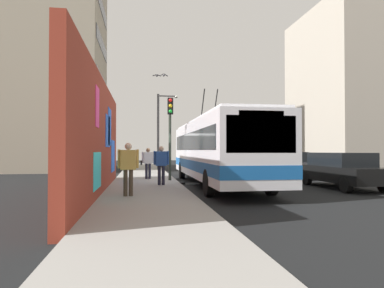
% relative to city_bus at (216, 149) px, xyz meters
% --- Properties ---
extents(ground_plane, '(80.00, 80.00, 0.00)m').
position_rel_city_bus_xyz_m(ground_plane, '(1.20, 1.80, -1.75)').
color(ground_plane, black).
extents(sidewalk_slab, '(48.00, 3.20, 0.15)m').
position_rel_city_bus_xyz_m(sidewalk_slab, '(1.20, 3.40, -1.67)').
color(sidewalk_slab, gray).
rests_on(sidewalk_slab, ground_plane).
extents(graffiti_wall, '(13.05, 0.32, 4.28)m').
position_rel_city_bus_xyz_m(graffiti_wall, '(-3.25, 5.15, 0.39)').
color(graffiti_wall, maroon).
rests_on(graffiti_wall, ground_plane).
extents(building_far_left, '(9.20, 8.06, 20.85)m').
position_rel_city_bus_xyz_m(building_far_left, '(14.06, 11.00, 8.67)').
color(building_far_left, '#9E937F').
rests_on(building_far_left, ground_plane).
extents(building_far_right, '(10.94, 6.78, 14.68)m').
position_rel_city_bus_xyz_m(building_far_right, '(13.27, -15.20, 5.59)').
color(building_far_right, '#B2A899').
rests_on(building_far_right, ground_plane).
extents(city_bus, '(12.62, 2.66, 4.91)m').
position_rel_city_bus_xyz_m(city_bus, '(0.00, 0.00, 0.00)').
color(city_bus, silver).
rests_on(city_bus, ground_plane).
extents(parked_car_black, '(4.84, 1.88, 1.58)m').
position_rel_city_bus_xyz_m(parked_car_black, '(-2.19, -5.20, -0.91)').
color(parked_car_black, black).
rests_on(parked_car_black, ground_plane).
extents(parked_car_dark_gray, '(4.85, 1.92, 1.58)m').
position_rel_city_bus_xyz_m(parked_car_dark_gray, '(3.74, -5.20, -0.91)').
color(parked_car_dark_gray, '#38383D').
rests_on(parked_car_dark_gray, ground_plane).
extents(parked_car_champagne, '(4.77, 1.94, 1.58)m').
position_rel_city_bus_xyz_m(parked_car_champagne, '(9.74, -5.20, -0.91)').
color(parked_car_champagne, '#C6B793').
rests_on(parked_car_champagne, ground_plane).
extents(parked_car_silver, '(4.77, 1.93, 1.58)m').
position_rel_city_bus_xyz_m(parked_car_silver, '(15.26, -5.20, -0.91)').
color(parked_car_silver, '#B7B7BC').
rests_on(parked_car_silver, ground_plane).
extents(pedestrian_near_wall, '(0.24, 0.71, 1.79)m').
position_rel_city_bus_xyz_m(pedestrian_near_wall, '(-4.58, 4.06, -0.53)').
color(pedestrian_near_wall, '#3F3326').
rests_on(pedestrian_near_wall, sidewalk_slab).
extents(pedestrian_midblock, '(0.22, 0.74, 1.65)m').
position_rel_city_bus_xyz_m(pedestrian_midblock, '(2.27, 3.25, -0.63)').
color(pedestrian_midblock, '#1E1E2D').
rests_on(pedestrian_midblock, sidewalk_slab).
extents(pedestrian_at_curb, '(0.23, 0.69, 1.72)m').
position_rel_city_bus_xyz_m(pedestrian_at_curb, '(-1.07, 2.74, -0.58)').
color(pedestrian_at_curb, '#1E1E2D').
rests_on(pedestrian_at_curb, sidewalk_slab).
extents(traffic_light, '(0.49, 0.28, 4.24)m').
position_rel_city_bus_xyz_m(traffic_light, '(1.20, 2.15, 1.25)').
color(traffic_light, '#2D382D').
rests_on(traffic_light, sidewalk_slab).
extents(street_lamp, '(0.44, 1.67, 6.04)m').
position_rel_city_bus_xyz_m(street_lamp, '(11.11, 2.05, 1.89)').
color(street_lamp, '#4C4C51').
rests_on(street_lamp, sidewalk_slab).
extents(flying_pigeons, '(1.04, 0.94, 0.26)m').
position_rel_city_bus_xyz_m(flying_pigeons, '(5.55, 2.41, 4.72)').
color(flying_pigeons, slate).
extents(curbside_puddle, '(1.08, 1.08, 0.00)m').
position_rel_city_bus_xyz_m(curbside_puddle, '(0.87, 1.20, -1.75)').
color(curbside_puddle, black).
rests_on(curbside_puddle, ground_plane).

